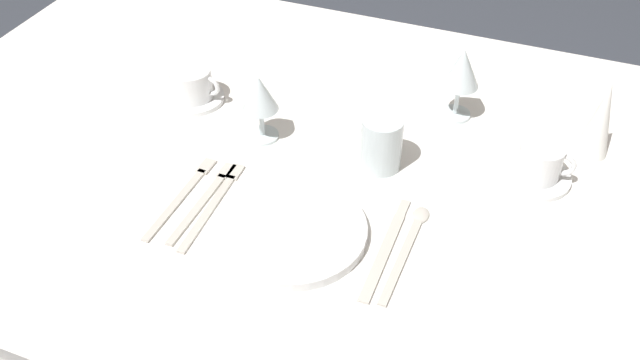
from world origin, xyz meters
The scene contains 15 objects.
dining_table centered at (0.00, 0.00, 0.66)m, with size 1.80×1.11×0.74m.
dinner_plate centered at (-0.01, -0.20, 0.75)m, with size 0.24×0.24×0.02m, color white.
fork_outer centered at (-0.17, -0.18, 0.74)m, with size 0.03×0.23×0.00m.
fork_inner centered at (-0.19, -0.18, 0.74)m, with size 0.02×0.22×0.00m.
fork_salad centered at (-0.23, -0.18, 0.74)m, with size 0.02×0.22×0.00m.
dinner_knife centered at (0.14, -0.18, 0.74)m, with size 0.02×0.23×0.00m.
spoon_soup centered at (0.17, -0.15, 0.74)m, with size 0.03×0.23×0.01m.
saucer_left centered at (0.34, 0.08, 0.74)m, with size 0.12×0.12×0.01m, color white.
coffee_cup_left centered at (0.34, 0.08, 0.78)m, with size 0.10×0.08×0.06m.
saucer_right centered at (-0.35, 0.08, 0.74)m, with size 0.13×0.13×0.01m, color white.
coffee_cup_right centered at (-0.35, 0.08, 0.78)m, with size 0.11×0.08×0.06m.
wine_glass_centre centered at (-0.17, 0.02, 0.83)m, with size 0.07×0.07×0.13m.
wine_glass_left centered at (0.16, 0.22, 0.84)m, with size 0.07×0.07×0.15m.
drink_tumbler centered at (0.07, 0.02, 0.78)m, with size 0.08×0.08×0.10m.
napkin_folded centered at (0.42, 0.19, 0.82)m, with size 0.06×0.06×0.15m, color white.
Camera 1 is at (0.30, -0.90, 1.53)m, focal length 37.68 mm.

